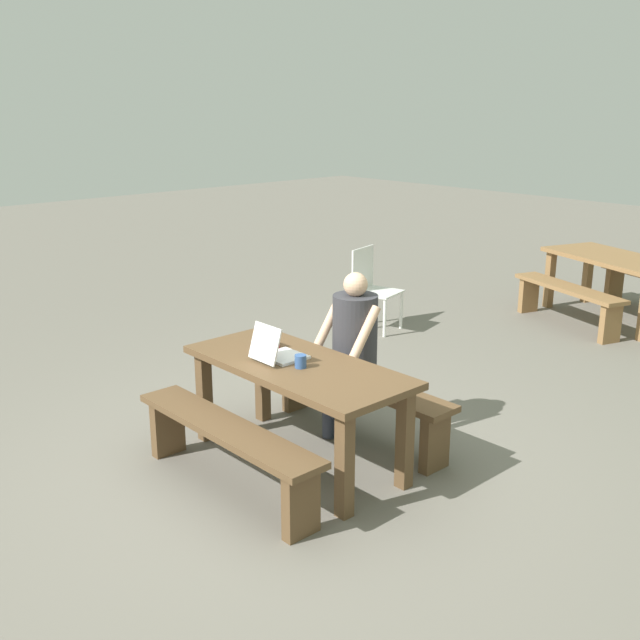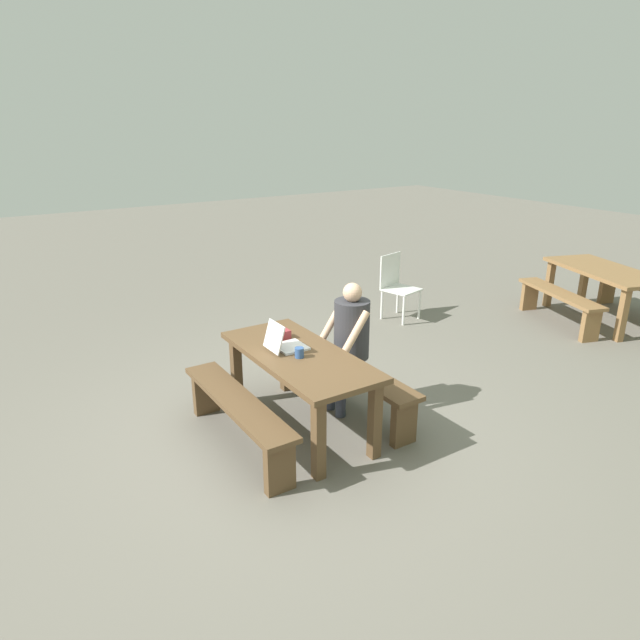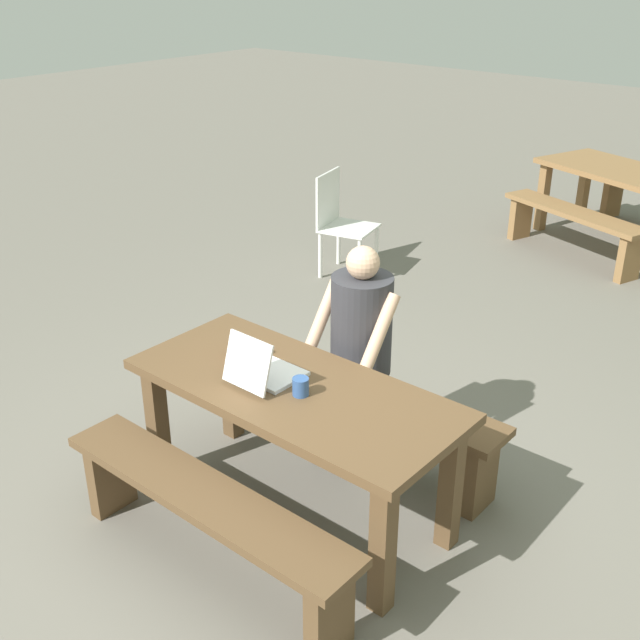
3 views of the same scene
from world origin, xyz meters
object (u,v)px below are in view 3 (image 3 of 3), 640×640
small_pouch (246,349)px  person_seated (358,338)px  picnic_table_front (294,406)px  plastic_chair (340,221)px  laptop (262,370)px  coffee_mug (301,387)px  picnic_table_mid (627,183)px

small_pouch → person_seated: 0.62m
person_seated → picnic_table_front: bearing=-84.4°
plastic_chair → person_seated: bearing=-153.0°
small_pouch → plastic_chair: size_ratio=0.14×
laptop → small_pouch: laptop is taller
laptop → small_pouch: (-0.25, 0.14, -0.02)m
small_pouch → coffee_mug: size_ratio=1.42×
picnic_table_mid → plastic_chair: bearing=-106.5°
picnic_table_front → plastic_chair: (-1.90, 2.74, -0.14)m
plastic_chair → laptop: bearing=-161.5°
plastic_chair → picnic_table_mid: plastic_chair is taller
picnic_table_front → coffee_mug: (0.08, -0.05, 0.17)m
picnic_table_front → plastic_chair: 3.34m
small_pouch → person_seated: (0.34, 0.52, -0.03)m
picnic_table_mid → person_seated: bearing=-68.8°
coffee_mug → picnic_table_mid: coffee_mug is taller
coffee_mug → plastic_chair: plastic_chair is taller
picnic_table_front → coffee_mug: size_ratio=18.97×
picnic_table_front → plastic_chair: bearing=124.8°
laptop → person_seated: person_seated is taller
picnic_table_front → plastic_chair: size_ratio=1.86×
laptop → small_pouch: size_ratio=2.66×
coffee_mug → plastic_chair: size_ratio=0.10×
laptop → picnic_table_mid: size_ratio=0.18×
picnic_table_front → small_pouch: 0.43m
picnic_table_mid → coffee_mug: bearing=-67.5°
picnic_table_mid → laptop: bearing=-70.1°
small_pouch → picnic_table_mid: (0.15, 5.02, -0.15)m
laptop → picnic_table_mid: 5.16m
laptop → picnic_table_mid: (-0.10, 5.16, -0.18)m
picnic_table_front → picnic_table_mid: (-0.25, 5.09, 0.01)m
picnic_table_front → picnic_table_mid: picnic_table_mid is taller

